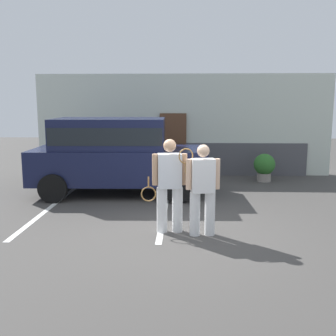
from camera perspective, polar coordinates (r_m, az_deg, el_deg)
The scene contains 8 objects.
ground_plane at distance 7.68m, azimuth 1.88°, elevation -9.27°, with size 40.00×40.00×0.00m, color #423F3D.
parking_stripe_0 at distance 9.65m, azimuth -17.02°, elevation -5.73°, with size 0.12×4.40×0.01m, color silver.
parking_stripe_1 at distance 9.12m, azimuth -0.50°, elevation -6.18°, with size 0.12×4.40×0.01m, color silver.
house_frontage at distance 13.51m, azimuth 2.16°, elevation 5.85°, with size 9.96×0.40×3.41m.
parked_suv at distance 10.66m, azimuth -7.59°, elevation 2.30°, with size 4.66×2.28×2.05m.
tennis_player_man at distance 7.46m, azimuth 0.21°, elevation -2.43°, with size 0.92×0.33×1.80m.
tennis_player_woman at distance 7.31m, azimuth 5.03°, elevation -2.98°, with size 0.77×0.32×1.71m.
potted_plant_by_porch at distance 12.70m, azimuth 13.80°, elevation 0.27°, with size 0.67×0.67×0.88m.
Camera 1 is at (0.06, -7.27, 2.48)m, focal length 42.01 mm.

